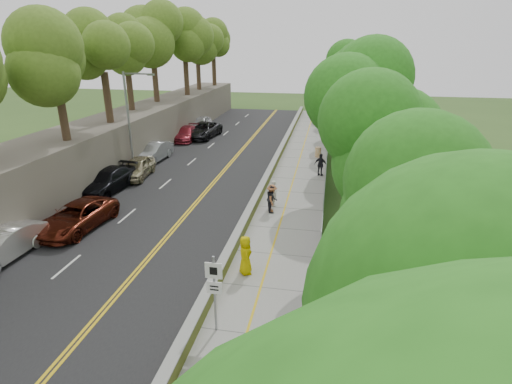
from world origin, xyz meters
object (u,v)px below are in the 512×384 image
car_2 (77,217)px  car_1 (1,246)px  painter_0 (245,255)px  person_far (321,165)px  signpost (214,286)px  concrete_block (301,351)px  streetlight (131,117)px  construction_barrel (318,152)px

car_2 → car_1: bearing=-106.5°
car_1 → painter_0: size_ratio=2.54×
car_1 → person_far: 21.89m
car_2 → person_far: size_ratio=2.97×
signpost → concrete_block: (3.20, -0.98, -1.49)m
car_1 → person_far: bearing=49.9°
person_far → streetlight: bearing=27.7°
car_1 → painter_0: bearing=7.3°
car_2 → painter_0: bearing=-10.3°
signpost → painter_0: signpost is taller
car_1 → car_2: size_ratio=0.89×
streetlight → signpost: 20.72m
streetlight → concrete_block: bearing=-50.7°
concrete_block → person_far: size_ratio=0.71×
car_1 → car_2: (1.52, 3.86, -0.04)m
construction_barrel → person_far: (0.41, -5.49, 0.43)m
construction_barrel → car_1: (-14.39, -21.62, 0.31)m
concrete_block → car_2: 15.47m
concrete_block → car_2: bearing=149.5°
car_1 → streetlight: bearing=91.8°
signpost → concrete_block: 3.66m
signpost → car_1: size_ratio=0.65×
streetlight → car_2: streetlight is taller
car_1 → person_far: size_ratio=2.65×
person_far → concrete_block: bearing=109.6°
signpost → construction_barrel: signpost is taller
signpost → car_2: size_ratio=0.58×
signpost → person_far: (3.15, 19.13, -1.02)m
signpost → streetlight: bearing=124.1°
car_1 → car_2: car_1 is taller
streetlight → concrete_block: streetlight is taller
person_far → painter_0: bearing=98.6°
car_1 → signpost: bearing=-12.1°
streetlight → construction_barrel: 16.68m
signpost → car_1: (-11.65, 3.00, -1.14)m
concrete_block → painter_0: painter_0 is taller
signpost → car_2: (-10.13, 6.86, -1.18)m
signpost → person_far: size_ratio=1.73×
signpost → concrete_block: signpost is taller
construction_barrel → person_far: size_ratio=0.52×
streetlight → painter_0: bearing=-47.8°
construction_barrel → painter_0: (-2.48, -20.61, 0.47)m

